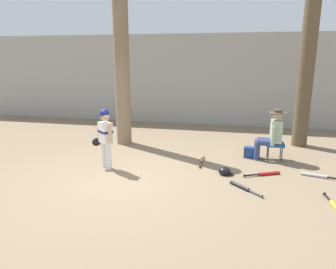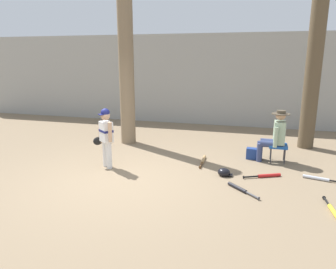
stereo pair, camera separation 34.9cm
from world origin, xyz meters
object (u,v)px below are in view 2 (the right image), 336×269
Objects in this scene: batting_helmet_black at (224,172)px; seated_spectator at (275,134)px; folding_stool at (278,146)px; tree_behind_spectator at (315,54)px; handbag_beside_stool at (254,154)px; bat_black_composite at (239,189)px; bat_wood_tan at (203,160)px; bat_red_barrel at (266,176)px; tree_near_player at (126,66)px; bat_yellow_trainer at (333,210)px; bat_aluminum_silver at (319,179)px; young_ballplayer at (106,134)px.

seated_spectator is at bearing 51.21° from batting_helmet_black.
tree_behind_spectator is at bearing 61.62° from folding_stool.
handbag_beside_stool reaches higher than bat_black_composite.
bat_red_barrel is (1.39, -0.63, 0.00)m from bat_wood_tan.
seated_spectator is (-0.89, -1.46, -1.80)m from tree_behind_spectator.
tree_near_player is 4.38m from folding_stool.
batting_helmet_black reaches higher than bat_black_composite.
bat_yellow_trainer is at bearing -62.83° from handbag_beside_stool.
tree_near_player is 5.39m from bat_aluminum_silver.
folding_stool is 0.29m from seated_spectator.
young_ballplayer is 4.38× the size of batting_helmet_black.
handbag_beside_stool is at bearing 66.34° from batting_helmet_black.
bat_yellow_trainer is 0.92× the size of bat_wood_tan.
handbag_beside_stool is 0.46× the size of bat_red_barrel.
tree_behind_spectator is 2.66m from folding_stool.
tree_near_player is at bearing 154.56° from bat_wood_tan.
young_ballplayer is at bearing -174.85° from bat_red_barrel.
tree_near_player is at bearing 146.85° from batting_helmet_black.
young_ballplayer is 1.63× the size of bat_aluminum_silver.
tree_behind_spectator is 4.64× the size of seated_spectator.
bat_wood_tan is (-0.91, 1.43, 0.00)m from bat_black_composite.
bat_red_barrel is at bearing 10.15° from batting_helmet_black.
bat_black_composite is 0.74m from batting_helmet_black.
folding_stool is at bearing 127.43° from bat_aluminum_silver.
bat_red_barrel is at bearing -24.23° from bat_wood_tan.
batting_helmet_black is (-1.88, -2.70, -2.36)m from tree_behind_spectator.
young_ballplayer is 2.21× the size of bat_black_composite.
young_ballplayer is 2.63m from batting_helmet_black.
young_ballplayer is at bearing -174.57° from bat_aluminum_silver.
batting_helmet_black is (-1.80, 1.12, 0.04)m from bat_yellow_trainer.
seated_spectator is 1.58× the size of bat_yellow_trainer.
seated_spectator reaches higher than bat_yellow_trainer.
tree_behind_spectator is at bearing 46.91° from handbag_beside_stool.
handbag_beside_stool is at bearing 24.57° from bat_wood_tan.
tree_behind_spectator reaches higher than young_ballplayer.
bat_wood_tan is 1.11× the size of bat_red_barrel.
folding_stool is at bearing 76.58° from bat_red_barrel.
tree_behind_spectator is 7.31× the size of bat_yellow_trainer.
handbag_beside_stool is 1.14× the size of batting_helmet_black.
young_ballplayer reaches higher than bat_aluminum_silver.
seated_spectator is at bearing -121.31° from tree_behind_spectator.
tree_near_player is 4.05× the size of seated_spectator.
bat_aluminum_silver is 2.45m from bat_wood_tan.
handbag_beside_stool is 2.70m from bat_yellow_trainer.
bat_red_barrel is (0.49, 0.80, 0.00)m from bat_black_composite.
bat_wood_tan is at bearing 155.77° from bat_red_barrel.
tree_behind_spectator reaches higher than bat_wood_tan.
tree_near_player is 3.99m from batting_helmet_black.
bat_yellow_trainer and bat_red_barrel have the same top height.
tree_near_player is 6.54× the size of bat_red_barrel.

